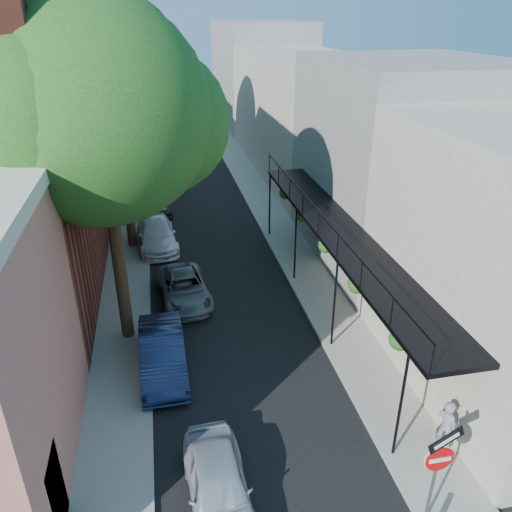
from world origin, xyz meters
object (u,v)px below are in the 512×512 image
parked_car_e (155,204)px  pedestrian (446,427)px  oak_near (115,117)px  parked_car_c (184,288)px  parked_car_a (218,486)px  parked_car_b (162,353)px  sign_post (439,462)px  oak_mid (125,103)px  oak_far (129,58)px  parked_car_d (157,234)px

parked_car_e → pedestrian: size_ratio=2.33×
oak_near → parked_car_c: size_ratio=2.82×
parked_car_a → pedestrian: (6.06, 0.33, 0.34)m
oak_near → parked_car_a: oak_near is taller
parked_car_a → parked_car_b: parked_car_b is taller
sign_post → parked_car_c: size_ratio=0.74×
oak_near → parked_car_e: bearing=86.4°
sign_post → oak_mid: 19.14m
oak_mid → oak_far: size_ratio=0.86×
sign_post → oak_mid: bearing=110.9°
oak_mid → pedestrian: bearing=-62.5°
oak_near → pedestrian: 12.92m
oak_near → oak_mid: oak_near is taller
parked_car_a → parked_car_c: parked_car_a is taller
pedestrian → parked_car_a: bearing=80.7°
parked_car_d → pedestrian: 16.69m
parked_car_c → sign_post: bearing=-72.6°
oak_mid → parked_car_b: size_ratio=2.47×
parked_car_a → parked_car_d: 15.43m
oak_near → parked_car_b: size_ratio=2.77×
oak_near → parked_car_c: 7.79m
oak_near → parked_car_b: (0.77, -2.40, -7.20)m
oak_mid → sign_post: bearing=-69.1°
oak_near → parked_car_a: (1.91, -7.79, -7.25)m
oak_near → oak_far: 17.01m
oak_far → parked_car_d: size_ratio=2.65×
parked_car_b → parked_car_e: parked_car_b is taller
sign_post → pedestrian: (1.44, 1.82, -1.07)m
sign_post → oak_near: oak_near is taller
oak_far → parked_car_b: bearing=-87.8°
oak_near → parked_car_d: bearing=84.0°
oak_near → pedestrian: bearing=-43.1°
parked_car_b → parked_car_c: 4.51m
parked_car_b → oak_far: bearing=91.1°
parked_car_e → parked_car_c: bearing=-91.8°
oak_far → pedestrian: size_ratio=7.04×
parked_car_d → pedestrian: (7.17, -15.06, 0.31)m
sign_post → parked_car_a: size_ratio=0.81×
parked_car_c → parked_car_d: 5.70m
parked_car_b → parked_car_c: bearing=75.9°
parked_car_b → parked_car_d: bearing=88.7°
oak_mid → parked_car_e: (0.82, 4.14, -6.39)m
parked_car_b → parked_car_e: (0.00, 14.51, -0.01)m
parked_car_a → parked_car_e: parked_car_e is taller
oak_far → oak_near: bearing=-90.0°
oak_mid → parked_car_c: bearing=-73.0°
parked_car_e → parked_car_d: bearing=-97.2°
oak_far → oak_mid: bearing=-90.4°
parked_car_a → oak_mid: bearing=94.9°
parked_car_c → parked_car_a: bearing=-94.7°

